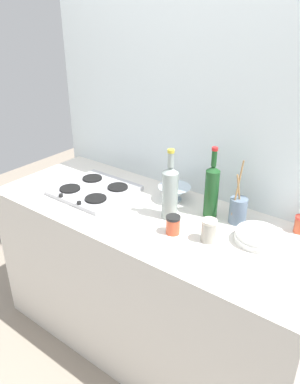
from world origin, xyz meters
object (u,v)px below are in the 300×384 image
wine_bottle_leftmost (212,190)px  condiment_jar_spare (173,225)px  stovetop_hob (94,190)px  utensil_crock (238,210)px  condiment_jar_rear (209,230)px  wine_bottle_mid_left (170,191)px  condiment_jar_front (300,224)px  mixing_bowl (174,193)px  plate_stack (257,237)px

wine_bottle_leftmost → condiment_jar_spare: bearing=-102.0°
stovetop_hob → utensil_crock: (0.80, 0.19, 0.06)m
utensil_crock → condiment_jar_rear: 0.24m
stovetop_hob → wine_bottle_mid_left: wine_bottle_mid_left is taller
wine_bottle_leftmost → condiment_jar_front: 0.44m
mixing_bowl → wine_bottle_mid_left: bearing=-63.6°
stovetop_hob → condiment_jar_rear: (0.77, -0.04, 0.04)m
mixing_bowl → condiment_jar_rear: bearing=-34.8°
plate_stack → utensil_crock: bearing=145.3°
mixing_bowl → condiment_jar_rear: condiment_jar_rear is taller
condiment_jar_front → utensil_crock: bearing=-161.7°
wine_bottle_leftmost → wine_bottle_mid_left: size_ratio=1.01×
plate_stack → condiment_jar_rear: condiment_jar_rear is taller
plate_stack → mixing_bowl: 0.54m
wine_bottle_mid_left → mixing_bowl: wine_bottle_mid_left is taller
wine_bottle_mid_left → condiment_jar_spare: size_ratio=4.05×
mixing_bowl → wine_bottle_leftmost: bearing=-7.0°
plate_stack → wine_bottle_leftmost: size_ratio=0.57×
utensil_crock → condiment_jar_rear: (-0.03, -0.23, -0.01)m
wine_bottle_leftmost → condiment_jar_front: (0.42, 0.11, -0.10)m
plate_stack → condiment_jar_spare: size_ratio=2.32×
stovetop_hob → plate_stack: bearing=5.3°
wine_bottle_leftmost → condiment_jar_spare: (-0.05, -0.26, -0.10)m
wine_bottle_leftmost → utensil_crock: (0.14, 0.02, -0.07)m
mixing_bowl → utensil_crock: (0.38, -0.01, 0.02)m
wine_bottle_leftmost → mixing_bowl: bearing=173.0°
stovetop_hob → condiment_jar_rear: size_ratio=3.76×
plate_stack → condiment_jar_rear: 0.22m
stovetop_hob → condiment_jar_front: 1.11m
mixing_bowl → condiment_jar_front: (0.66, 0.08, -0.00)m
plate_stack → condiment_jar_spare: (-0.35, -0.17, 0.02)m
stovetop_hob → wine_bottle_leftmost: size_ratio=1.11×
utensil_crock → condiment_jar_front: utensil_crock is taller
stovetop_hob → mixing_bowl: (0.42, 0.20, 0.03)m
wine_bottle_leftmost → condiment_jar_rear: bearing=-62.7°
wine_bottle_leftmost → condiment_jar_rear: wine_bottle_leftmost is taller
plate_stack → condiment_jar_rear: bearing=-144.4°
condiment_jar_spare → condiment_jar_front: bearing=37.9°
condiment_jar_spare → stovetop_hob: bearing=171.9°
condiment_jar_front → wine_bottle_mid_left: bearing=-156.2°
wine_bottle_mid_left → condiment_jar_front: size_ratio=4.26×
stovetop_hob → condiment_jar_spare: 0.61m
wine_bottle_leftmost → stovetop_hob: bearing=-165.4°
mixing_bowl → condiment_jar_front: size_ratio=2.10×
stovetop_hob → plate_stack: size_ratio=1.96×
wine_bottle_leftmost → mixing_bowl: 0.26m
wine_bottle_leftmost → mixing_bowl: (-0.24, 0.03, -0.10)m
utensil_crock → condiment_jar_spare: size_ratio=3.62×
condiment_jar_front → mixing_bowl: bearing=-173.0°
wine_bottle_mid_left → condiment_jar_spare: (0.10, -0.12, -0.10)m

